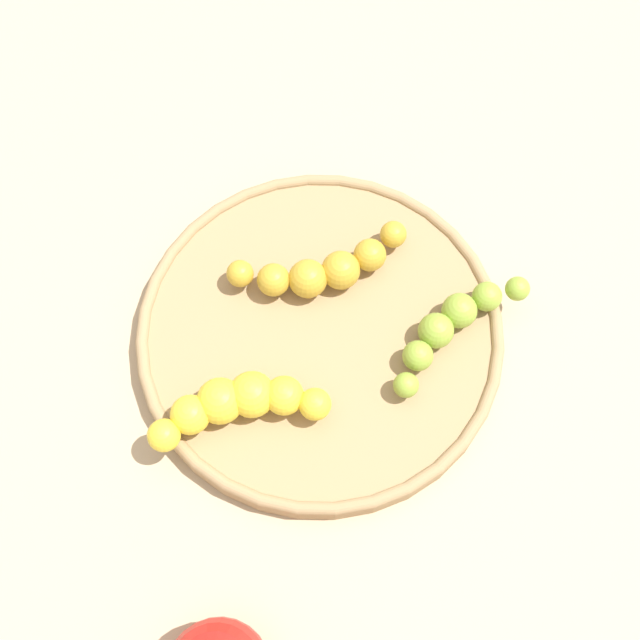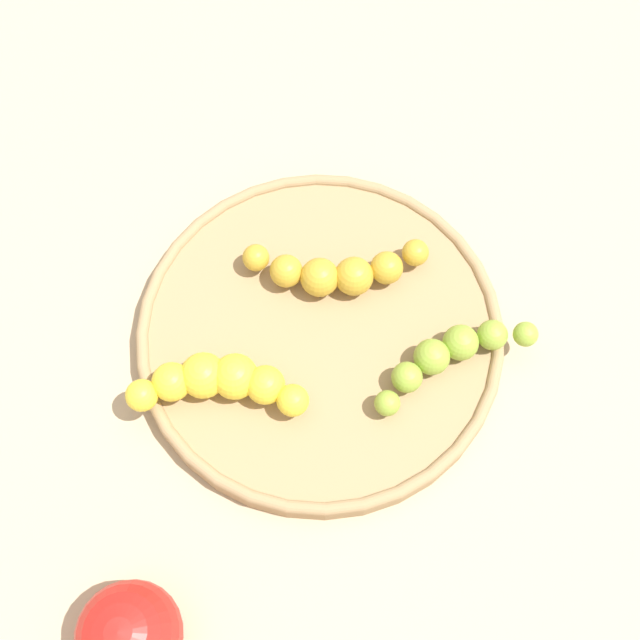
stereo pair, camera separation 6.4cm
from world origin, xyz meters
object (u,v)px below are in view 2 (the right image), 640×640
(fruit_bowl, at_px, (320,333))
(banana_spotted, at_px, (337,271))
(banana_green, at_px, (449,355))
(banana_yellow, at_px, (219,382))
(apple_red, at_px, (130,635))

(fruit_bowl, height_order, banana_spotted, banana_spotted)
(fruit_bowl, xyz_separation_m, banana_spotted, (-0.04, 0.02, 0.02))
(fruit_bowl, relative_size, banana_green, 2.12)
(banana_yellow, height_order, apple_red, apple_red)
(banana_yellow, xyz_separation_m, banana_green, (0.02, 0.18, -0.00))
(banana_spotted, height_order, banana_yellow, banana_yellow)
(fruit_bowl, xyz_separation_m, apple_red, (0.20, -0.17, 0.02))
(banana_yellow, distance_m, banana_green, 0.18)
(banana_spotted, relative_size, apple_red, 2.08)
(fruit_bowl, height_order, banana_yellow, banana_yellow)
(banana_spotted, xyz_separation_m, banana_green, (0.09, 0.07, -0.00))
(apple_red, bearing_deg, banana_spotted, 140.14)
(fruit_bowl, bearing_deg, apple_red, -41.73)
(fruit_bowl, bearing_deg, banana_spotted, 150.73)
(fruit_bowl, relative_size, banana_spotted, 1.97)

